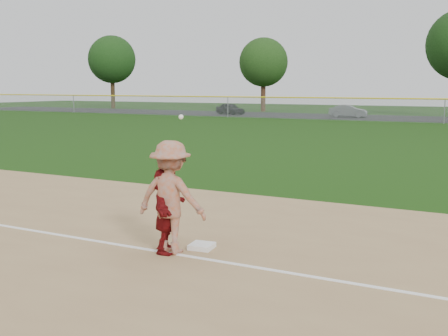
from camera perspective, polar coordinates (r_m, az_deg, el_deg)
The scene contains 10 objects.
ground at distance 11.14m, azimuth -3.65°, elevation -7.62°, with size 160.00×160.00×0.00m, color #163A0B.
foul_line at distance 10.49m, azimuth -5.96°, elevation -8.53°, with size 60.00×0.10×0.01m, color white.
first_base at distance 10.69m, azimuth -2.26°, elevation -7.93°, with size 0.42×0.42×0.10m, color white.
base_runner at distance 10.37m, azimuth -5.90°, elevation -4.24°, with size 1.47×0.47×1.58m, color #650B0C.
car_left at distance 60.67m, azimuth 0.63°, elevation 6.04°, with size 1.44×3.58×1.22m, color black.
car_mid at distance 56.60m, azimuth 12.49°, elevation 5.67°, with size 1.28×3.67×1.21m, color #55585D.
first_base_play at distance 10.26m, azimuth -5.41°, elevation -2.97°, with size 1.40×0.89×2.52m.
outfield_fence at distance 49.45m, azimuth 21.55°, elevation 6.49°, with size 110.00×0.12×110.00m.
tree_0 at distance 78.81m, azimuth -11.32°, elevation 10.75°, with size 6.40×6.40×9.81m.
tree_1 at distance 68.04m, azimuth 4.04°, elevation 10.66°, with size 5.80×5.80×8.75m.
Camera 1 is at (5.63, -9.12, 3.06)m, focal length 45.00 mm.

